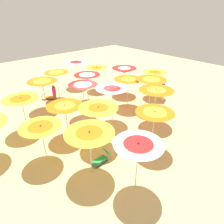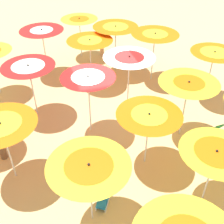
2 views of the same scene
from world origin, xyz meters
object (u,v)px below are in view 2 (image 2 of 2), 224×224
(beach_umbrella_12, at_px, (129,61))
(beach_umbrella_18, at_px, (214,56))
(beach_umbrella_17, at_px, (155,37))
(beach_umbrella_11, at_px, (90,43))
(beach_umbrella_2, at_px, (2,129))
(beach_umbrella_3, at_px, (89,170))
(beach_umbrella_16, at_px, (115,30))
(lounger_2, at_px, (105,192))
(beach_umbrella_8, at_px, (149,118))
(beachgoer_0, at_px, (102,41))
(lounger_1, at_px, (223,139))
(beach_umbrella_7, at_px, (88,81))
(beach_ball, at_px, (116,60))
(beach_umbrella_15, at_px, (79,21))
(beach_umbrella_10, at_px, (42,34))
(beach_umbrella_13, at_px, (188,86))
(beach_umbrella_6, at_px, (29,70))
(beach_umbrella_9, at_px, (216,155))

(beach_umbrella_12, height_order, beach_umbrella_18, beach_umbrella_12)
(beach_umbrella_17, bearing_deg, beach_umbrella_11, -10.05)
(beach_umbrella_11, height_order, beach_umbrella_17, beach_umbrella_17)
(beach_umbrella_2, height_order, beach_umbrella_3, beach_umbrella_3)
(beach_umbrella_16, bearing_deg, lounger_2, 70.22)
(beach_umbrella_8, height_order, beachgoer_0, beach_umbrella_8)
(lounger_1, bearing_deg, beachgoer_0, -167.11)
(beach_umbrella_3, xyz_separation_m, beach_umbrella_16, (-3.31, -8.24, 0.17))
(beach_umbrella_7, bearing_deg, beach_ball, -117.55)
(beach_umbrella_7, distance_m, beach_umbrella_12, 2.13)
(beach_umbrella_15, xyz_separation_m, beach_ball, (-1.70, 1.34, -1.92))
(beach_umbrella_10, xyz_separation_m, beach_umbrella_13, (-4.39, 6.37, 0.04))
(beach_umbrella_12, height_order, beach_umbrella_15, beach_umbrella_12)
(beach_umbrella_2, bearing_deg, beach_umbrella_15, -116.27)
(beach_umbrella_3, bearing_deg, beach_umbrella_13, -148.24)
(lounger_2, bearing_deg, beach_umbrella_10, -144.48)
(beach_umbrella_7, bearing_deg, beach_umbrella_15, -99.03)
(lounger_2, bearing_deg, beach_umbrella_18, 153.60)
(beach_umbrella_6, distance_m, lounger_1, 7.92)
(beach_umbrella_10, bearing_deg, beach_umbrella_3, 91.29)
(beach_umbrella_2, relative_size, beach_umbrella_17, 0.94)
(beach_ball, bearing_deg, beachgoer_0, -63.22)
(beach_umbrella_15, distance_m, beach_umbrella_18, 7.49)
(beach_umbrella_3, distance_m, beach_ball, 10.03)
(beach_umbrella_2, xyz_separation_m, lounger_2, (-2.65, 1.68, -1.87))
(beach_umbrella_11, xyz_separation_m, lounger_1, (-3.70, 5.75, -1.90))
(beach_umbrella_6, distance_m, beach_umbrella_17, 5.99)
(beach_umbrella_7, xyz_separation_m, lounger_2, (0.33, 3.25, -2.09))
(beach_umbrella_6, bearing_deg, beach_umbrella_12, 168.49)
(beach_umbrella_10, xyz_separation_m, beach_umbrella_17, (-5.00, 2.12, 0.09))
(beach_umbrella_12, relative_size, beach_umbrella_13, 1.04)
(lounger_1, height_order, beach_ball, lounger_1)
(lounger_2, height_order, beach_ball, lounger_2)
(beach_umbrella_8, relative_size, lounger_1, 1.97)
(beach_umbrella_12, relative_size, beach_umbrella_16, 1.02)
(beach_umbrella_2, xyz_separation_m, beach_umbrella_8, (-4.39, 0.68, -0.10))
(beach_umbrella_17, xyz_separation_m, beach_umbrella_18, (-1.68, 2.34, -0.12))
(beach_umbrella_7, distance_m, lounger_2, 3.87)
(lounger_1, relative_size, beachgoer_0, 0.65)
(beach_umbrella_8, xyz_separation_m, beach_umbrella_17, (-2.49, -5.22, 0.30))
(beach_umbrella_3, bearing_deg, beach_umbrella_17, -125.03)
(beach_umbrella_6, bearing_deg, beach_umbrella_8, 130.20)
(beach_umbrella_9, xyz_separation_m, beach_umbrella_12, (0.63, -5.19, 0.38))
(beach_umbrella_17, bearing_deg, lounger_1, 97.66)
(beach_umbrella_18, distance_m, beachgoer_0, 6.72)
(beach_umbrella_17, bearing_deg, beach_umbrella_9, 79.22)
(beach_umbrella_9, xyz_separation_m, beach_umbrella_15, (1.48, -10.83, 0.12))
(beach_umbrella_15, distance_m, beachgoer_0, 1.66)
(beach_umbrella_11, bearing_deg, beachgoer_0, -115.06)
(beach_umbrella_13, xyz_separation_m, beach_umbrella_16, (0.88, -5.64, 0.05))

